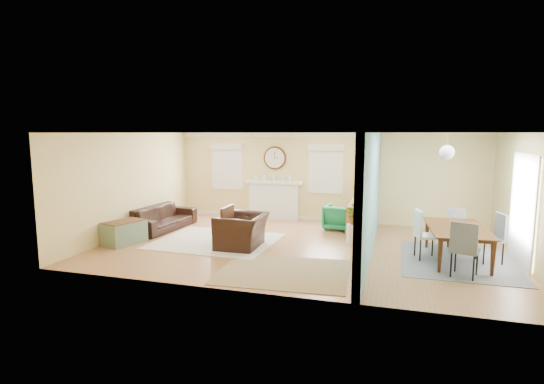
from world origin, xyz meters
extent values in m
plane|color=#A66838|center=(0.00, 0.00, 0.00)|extent=(9.00, 9.00, 0.00)
cube|color=#D9BF72|center=(0.00, 3.00, 1.30)|extent=(9.00, 0.02, 2.60)
cube|color=#D9BF72|center=(0.00, -3.00, 1.30)|extent=(9.00, 0.02, 2.60)
cube|color=#D9BF72|center=(-4.50, 0.00, 1.30)|extent=(0.02, 6.00, 2.60)
cube|color=#D9BF72|center=(4.50, 0.00, 1.30)|extent=(0.02, 6.00, 2.60)
cube|color=white|center=(0.00, 0.00, 2.60)|extent=(9.00, 6.00, 0.02)
cube|color=#D9BF72|center=(1.50, 1.40, 1.30)|extent=(0.12, 3.20, 2.60)
cube|color=#D9BF72|center=(1.50, -2.50, 1.30)|extent=(0.12, 1.00, 2.60)
cube|color=#D9BF72|center=(1.50, -1.10, 2.40)|extent=(0.12, 1.80, 0.40)
cube|color=white|center=(1.43, -0.20, 1.10)|extent=(0.04, 0.12, 2.20)
cube|color=white|center=(1.43, -2.00, 1.10)|extent=(0.04, 0.12, 2.20)
cube|color=white|center=(1.43, -1.10, 2.20)|extent=(0.04, 1.92, 0.12)
cube|color=#64B0B1|center=(1.57, 0.00, 1.30)|extent=(0.02, 6.00, 2.60)
cube|color=white|center=(-1.50, 2.88, 0.55)|extent=(1.50, 0.24, 1.10)
cube|color=white|center=(-1.50, 2.85, 1.13)|extent=(1.70, 0.30, 0.08)
cube|color=black|center=(-1.50, 2.98, 0.50)|extent=(0.85, 0.02, 0.75)
cube|color=gold|center=(-1.50, 2.87, 0.42)|extent=(0.85, 0.02, 0.62)
cylinder|color=#4D2C16|center=(-1.50, 2.97, 1.85)|extent=(0.70, 0.06, 0.70)
cylinder|color=silver|center=(-1.50, 2.94, 1.85)|extent=(0.60, 0.01, 0.60)
cube|color=black|center=(-1.50, 2.93, 1.95)|extent=(0.02, 0.01, 0.20)
cube|color=black|center=(-1.44, 2.93, 1.85)|extent=(0.12, 0.01, 0.02)
cube|color=white|center=(-3.05, 2.98, 1.55)|extent=(0.90, 0.03, 1.30)
cube|color=white|center=(-3.05, 2.95, 1.55)|extent=(1.00, 0.04, 1.40)
cube|color=silver|center=(-3.05, 2.91, 2.18)|extent=(1.05, 0.10, 0.18)
cube|color=white|center=(0.05, 2.98, 1.55)|extent=(0.90, 0.03, 1.30)
cube|color=white|center=(0.05, 2.95, 1.55)|extent=(1.00, 0.04, 1.40)
cube|color=silver|center=(0.05, 2.91, 2.18)|extent=(1.05, 0.10, 0.18)
cube|color=white|center=(4.47, 0.00, 1.10)|extent=(0.03, 1.60, 2.10)
cube|color=white|center=(4.44, 0.00, 1.10)|extent=(0.03, 1.70, 2.20)
cylinder|color=gold|center=(3.00, 0.00, 2.45)|extent=(0.02, 0.02, 0.30)
sphere|color=white|center=(3.00, 0.00, 2.20)|extent=(0.30, 0.30, 0.30)
cube|color=silver|center=(-2.09, -0.10, 0.01)|extent=(2.86, 2.49, 0.01)
cube|color=tan|center=(0.07, -1.86, 0.01)|extent=(2.52, 2.11, 0.01)
cube|color=slate|center=(3.30, -0.15, 0.01)|extent=(2.20, 2.74, 0.01)
imported|color=black|center=(-4.00, 0.68, 0.32)|extent=(0.99, 2.24, 0.64)
imported|color=black|center=(-1.30, -0.42, 0.38)|extent=(1.04, 1.19, 0.76)
imported|color=#087B41|center=(0.58, 1.99, 0.34)|extent=(0.83, 0.84, 0.67)
cube|color=#5C725A|center=(-4.08, -0.93, 0.26)|extent=(0.80, 1.06, 0.53)
cube|color=#4D2C16|center=(-4.08, -0.93, 0.54)|extent=(0.76, 1.01, 0.02)
cube|color=#A9814C|center=(1.16, 1.80, 0.40)|extent=(0.54, 1.63, 0.80)
cube|color=#4D2C16|center=(0.88, 1.31, 0.55)|extent=(0.01, 0.43, 0.22)
cube|color=#4D2C16|center=(0.88, 1.31, 0.28)|extent=(0.01, 0.43, 0.22)
cube|color=#4D2C16|center=(0.88, 1.80, 0.55)|extent=(0.01, 0.43, 0.22)
cube|color=#4D2C16|center=(0.88, 1.80, 0.28)|extent=(0.01, 0.43, 0.22)
cube|color=#4D2C16|center=(0.88, 2.29, 0.55)|extent=(0.01, 0.43, 0.22)
cube|color=#4D2C16|center=(0.88, 2.29, 0.28)|extent=(0.01, 0.43, 0.22)
imported|color=black|center=(1.14, 1.80, 1.11)|extent=(0.28, 1.08, 0.62)
cylinder|color=white|center=(1.09, 0.67, 0.23)|extent=(0.31, 0.31, 0.45)
imported|color=#337F33|center=(1.09, 0.67, 0.69)|extent=(0.55, 0.53, 0.46)
imported|color=#4D2C16|center=(3.30, -0.15, 0.35)|extent=(1.23, 2.05, 0.70)
cube|color=slate|center=(3.39, 1.01, 0.41)|extent=(0.41, 0.41, 0.05)
cube|color=slate|center=(3.39, 1.01, 0.63)|extent=(0.38, 0.08, 0.45)
cylinder|color=black|center=(3.55, 1.15, 0.19)|extent=(0.03, 0.03, 0.38)
cylinder|color=black|center=(3.53, 0.85, 0.19)|extent=(0.03, 0.03, 0.38)
cylinder|color=black|center=(3.25, 1.18, 0.19)|extent=(0.03, 0.03, 0.38)
cylinder|color=black|center=(3.22, 0.87, 0.19)|extent=(0.03, 0.03, 0.38)
cube|color=slate|center=(3.28, -1.17, 0.49)|extent=(0.58, 0.58, 0.05)
cube|color=slate|center=(3.28, -1.17, 0.76)|extent=(0.45, 0.19, 0.54)
cylinder|color=black|center=(3.04, -1.29, 0.23)|extent=(0.03, 0.03, 0.46)
cylinder|color=black|center=(3.16, -0.94, 0.23)|extent=(0.03, 0.03, 0.46)
cylinder|color=black|center=(3.40, -1.41, 0.23)|extent=(0.03, 0.03, 0.46)
cylinder|color=black|center=(3.51, -1.05, 0.23)|extent=(0.03, 0.03, 0.46)
cube|color=white|center=(2.69, -0.19, 0.48)|extent=(0.55, 0.55, 0.05)
cube|color=white|center=(2.69, -0.19, 0.75)|extent=(0.16, 0.45, 0.54)
cylinder|color=black|center=(2.47, -0.06, 0.23)|extent=(0.03, 0.03, 0.45)
cylinder|color=black|center=(2.82, 0.03, 0.23)|extent=(0.03, 0.03, 0.45)
cylinder|color=black|center=(2.56, -0.41, 0.23)|extent=(0.03, 0.03, 0.45)
cylinder|color=black|center=(2.91, -0.32, 0.23)|extent=(0.03, 0.03, 0.45)
cube|color=slate|center=(3.89, -0.10, 0.48)|extent=(0.53, 0.53, 0.05)
cube|color=slate|center=(3.89, -0.10, 0.74)|extent=(0.15, 0.45, 0.53)
cylinder|color=black|center=(4.10, -0.24, 0.22)|extent=(0.03, 0.03, 0.45)
cylinder|color=black|center=(3.75, -0.32, 0.22)|extent=(0.03, 0.03, 0.45)
cylinder|color=black|center=(4.02, 0.11, 0.22)|extent=(0.03, 0.03, 0.45)
cylinder|color=black|center=(3.67, 0.04, 0.22)|extent=(0.03, 0.03, 0.45)
camera|label=1|loc=(2.04, -9.29, 2.59)|focal=28.00mm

